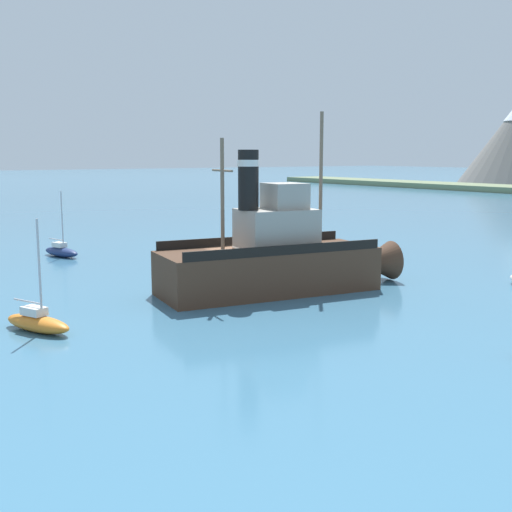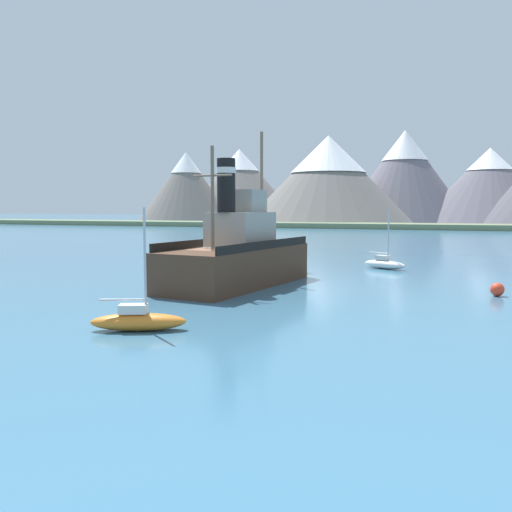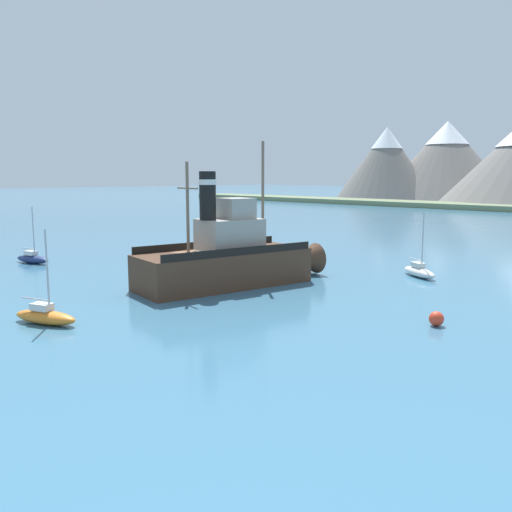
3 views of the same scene
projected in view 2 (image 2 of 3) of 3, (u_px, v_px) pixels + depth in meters
name	position (u px, v px, depth m)	size (l,w,h in m)	color
ground_plane	(212.00, 288.00, 32.81)	(600.00, 600.00, 0.00)	teal
mountain_ridge	(424.00, 174.00, 153.78)	(183.10, 66.82, 33.74)	slate
shoreline_strip	(393.00, 226.00, 124.67)	(240.00, 12.00, 1.20)	#6B7A56
old_tugboat	(242.00, 256.00, 34.32)	(6.07, 14.73, 9.90)	#4C3323
sailboat_orange	(138.00, 320.00, 21.55)	(3.93, 2.51, 4.90)	orange
sailboat_white	(384.00, 263.00, 43.25)	(3.86, 2.80, 4.90)	white
mooring_buoy	(497.00, 289.00, 29.90)	(0.75, 0.75, 0.75)	red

